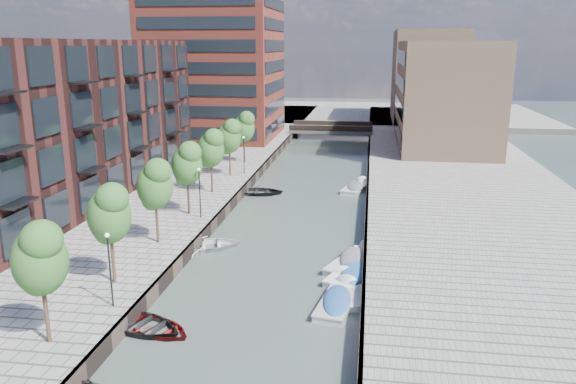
% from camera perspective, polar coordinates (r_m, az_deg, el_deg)
% --- Properties ---
extents(water, '(300.00, 300.00, 0.00)m').
position_cam_1_polar(water, '(60.05, 2.27, 0.70)').
color(water, '#38473F').
rests_on(water, ground).
extents(quay_left, '(60.00, 140.00, 1.00)m').
position_cam_1_polar(quay_left, '(73.00, -27.11, 2.01)').
color(quay_left, gray).
rests_on(quay_left, ground).
extents(quay_right, '(20.00, 140.00, 1.00)m').
position_cam_1_polar(quay_right, '(60.43, 17.53, 0.59)').
color(quay_right, gray).
rests_on(quay_right, ground).
extents(quay_wall_left, '(0.25, 140.00, 1.00)m').
position_cam_1_polar(quay_wall_left, '(60.86, -3.45, 1.36)').
color(quay_wall_left, '#332823').
rests_on(quay_wall_left, ground).
extents(quay_wall_right, '(0.25, 140.00, 1.00)m').
position_cam_1_polar(quay_wall_right, '(59.62, 8.11, 0.95)').
color(quay_wall_right, '#332823').
rests_on(quay_wall_right, ground).
extents(far_closure, '(80.00, 40.00, 1.00)m').
position_cam_1_polar(far_closure, '(118.93, 5.41, 7.92)').
color(far_closure, gray).
rests_on(far_closure, ground).
extents(apartment_block, '(8.00, 38.00, 14.00)m').
position_cam_1_polar(apartment_block, '(54.98, -20.23, 6.98)').
color(apartment_block, black).
rests_on(apartment_block, quay_left).
extents(tower, '(18.00, 18.00, 30.00)m').
position_cam_1_polar(tower, '(86.10, -7.49, 15.60)').
color(tower, maroon).
rests_on(tower, quay_left).
extents(tan_block_near, '(12.00, 25.00, 14.00)m').
position_cam_1_polar(tan_block_near, '(80.80, 15.59, 9.57)').
color(tan_block_near, '#A48065').
rests_on(tan_block_near, quay_right).
extents(tan_block_far, '(12.00, 20.00, 16.00)m').
position_cam_1_polar(tan_block_far, '(106.53, 13.96, 11.35)').
color(tan_block_far, '#A48065').
rests_on(tan_block_far, quay_right).
extents(bridge, '(13.00, 6.00, 1.30)m').
position_cam_1_polar(bridge, '(91.10, 4.46, 6.41)').
color(bridge, gray).
rests_on(bridge, ground).
extents(tree_0, '(2.50, 2.50, 5.95)m').
position_cam_1_polar(tree_0, '(27.95, -23.94, -5.99)').
color(tree_0, '#382619').
rests_on(tree_0, quay_left).
extents(tree_1, '(2.50, 2.50, 5.95)m').
position_cam_1_polar(tree_1, '(33.72, -17.72, -1.95)').
color(tree_1, '#382619').
rests_on(tree_1, quay_left).
extents(tree_2, '(2.50, 2.50, 5.95)m').
position_cam_1_polar(tree_2, '(39.89, -13.40, 0.89)').
color(tree_2, '#382619').
rests_on(tree_2, quay_left).
extents(tree_3, '(2.50, 2.50, 5.95)m').
position_cam_1_polar(tree_3, '(46.29, -10.24, 2.96)').
color(tree_3, '#382619').
rests_on(tree_3, quay_left).
extents(tree_4, '(2.50, 2.50, 5.95)m').
position_cam_1_polar(tree_4, '(52.85, -7.86, 4.52)').
color(tree_4, '#382619').
rests_on(tree_4, quay_left).
extents(tree_5, '(2.50, 2.50, 5.95)m').
position_cam_1_polar(tree_5, '(59.51, -5.99, 5.72)').
color(tree_5, '#382619').
rests_on(tree_5, quay_left).
extents(tree_6, '(2.50, 2.50, 5.95)m').
position_cam_1_polar(tree_6, '(66.23, -4.50, 6.67)').
color(tree_6, '#382619').
rests_on(tree_6, quay_left).
extents(lamp_0, '(0.24, 0.24, 4.12)m').
position_cam_1_polar(lamp_0, '(31.19, -17.69, -6.79)').
color(lamp_0, black).
rests_on(lamp_0, quay_left).
extents(lamp_1, '(0.24, 0.24, 4.12)m').
position_cam_1_polar(lamp_1, '(45.37, -8.98, 0.45)').
color(lamp_1, black).
rests_on(lamp_1, quay_left).
extents(lamp_2, '(0.24, 0.24, 4.12)m').
position_cam_1_polar(lamp_2, '(60.47, -4.52, 4.17)').
color(lamp_2, black).
rests_on(lamp_2, quay_left).
extents(sloop_1, '(5.73, 4.88, 1.01)m').
position_cam_1_polar(sloop_1, '(31.50, -14.56, -13.37)').
color(sloop_1, black).
rests_on(sloop_1, ground).
extents(sloop_2, '(4.91, 4.33, 0.84)m').
position_cam_1_polar(sloop_2, '(31.09, -13.06, -13.66)').
color(sloop_2, maroon).
rests_on(sloop_2, ground).
extents(sloop_3, '(6.08, 5.32, 1.05)m').
position_cam_1_polar(sloop_3, '(41.97, -8.16, -5.74)').
color(sloop_3, white).
rests_on(sloop_3, ground).
extents(sloop_4, '(5.17, 3.85, 1.03)m').
position_cam_1_polar(sloop_4, '(56.47, -2.98, -0.22)').
color(sloop_4, black).
rests_on(sloop_4, ground).
extents(motorboat_0, '(2.55, 5.26, 1.68)m').
position_cam_1_polar(motorboat_0, '(33.31, 5.16, -10.91)').
color(motorboat_0, '#B1B1AF').
rests_on(motorboat_0, ground).
extents(motorboat_1, '(4.01, 6.02, 1.91)m').
position_cam_1_polar(motorboat_1, '(39.08, 6.93, -6.91)').
color(motorboat_1, silver).
rests_on(motorboat_1, ground).
extents(motorboat_2, '(2.69, 5.11, 1.62)m').
position_cam_1_polar(motorboat_2, '(34.90, 6.07, -9.88)').
color(motorboat_2, silver).
rests_on(motorboat_2, ground).
extents(motorboat_3, '(3.90, 5.87, 1.86)m').
position_cam_1_polar(motorboat_3, '(37.33, 6.99, -7.99)').
color(motorboat_3, white).
rests_on(motorboat_3, ground).
extents(motorboat_4, '(3.00, 5.41, 1.71)m').
position_cam_1_polar(motorboat_4, '(58.62, 6.97, 0.46)').
color(motorboat_4, silver).
rests_on(motorboat_4, ground).
extents(car, '(1.90, 3.65, 1.18)m').
position_cam_1_polar(car, '(82.12, 12.18, 5.34)').
color(car, silver).
rests_on(car, quay_right).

